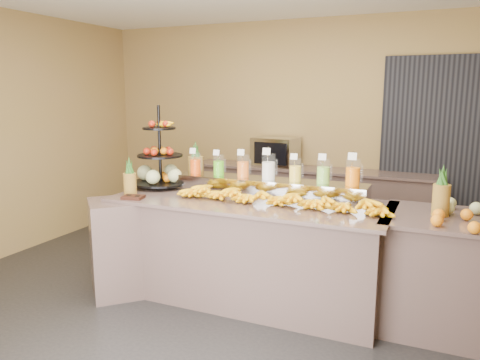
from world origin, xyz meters
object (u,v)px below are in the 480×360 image
Objects in this scene: fruit_stand at (163,166)px; condiment_caddy at (133,197)px; oven_warmer at (276,152)px; pitcher_tray at (268,187)px; banana_heap at (280,196)px; right_fruit_pile at (462,212)px.

fruit_stand reaches higher than condiment_caddy.
fruit_stand is 1.48× the size of oven_warmer.
oven_warmer is (0.58, 1.76, -0.03)m from fruit_stand.
condiment_caddy is 0.33× the size of oven_warmer.
fruit_stand reaches higher than pitcher_tray.
fruit_stand is at bearing 169.95° from banana_heap.
right_fruit_pile is at bearing -11.29° from pitcher_tray.
condiment_caddy is at bearing -165.65° from banana_heap.
condiment_caddy is (0.04, -0.57, -0.20)m from fruit_stand.
banana_heap is 2.39× the size of fruit_stand.
oven_warmer is (0.54, 2.33, 0.17)m from condiment_caddy.
right_fruit_pile is at bearing -36.55° from oven_warmer.
banana_heap is at bearing 4.85° from fruit_stand.
condiment_caddy is 2.40m from oven_warmer.
fruit_stand is 1.74× the size of right_fruit_pile.
pitcher_tray is 2.24× the size of fruit_stand.
condiment_caddy is at bearing -71.12° from fruit_stand.
right_fruit_pile reaches higher than condiment_caddy.
oven_warmer is (-0.53, 1.67, 0.11)m from pitcher_tray.
pitcher_tray is 1.68m from right_fruit_pile.
fruit_stand is (-1.33, 0.24, 0.14)m from banana_heap.
right_fruit_pile is (2.75, -0.24, -0.13)m from fruit_stand.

